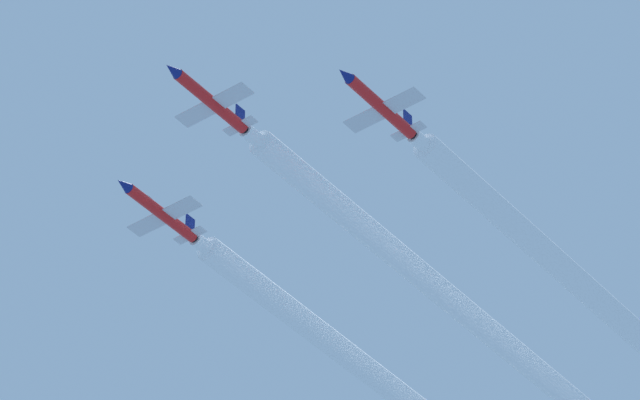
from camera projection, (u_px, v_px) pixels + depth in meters
jet_lead at (209, 100)px, 218.32m from camera, size 8.53×12.42×2.99m
jet_left_wingman at (379, 105)px, 215.47m from camera, size 8.53×12.42×2.99m
jet_right_wingman at (159, 211)px, 228.01m from camera, size 8.53×12.42×2.99m
smoke_trail_lead at (427, 280)px, 241.35m from camera, size 2.83×63.16×2.83m
smoke_trail_left_wingman at (557, 264)px, 235.26m from camera, size 2.83×52.66×2.83m
smoke_trail_right_wingman at (354, 360)px, 248.69m from camera, size 2.83×55.52×2.83m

